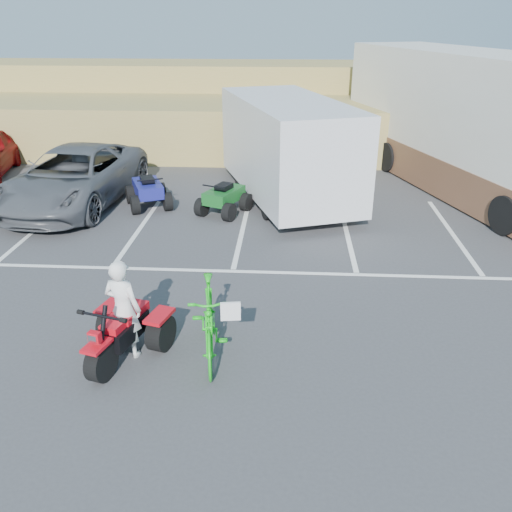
# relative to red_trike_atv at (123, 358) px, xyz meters

# --- Properties ---
(ground) EXTENTS (100.00, 100.00, 0.00)m
(ground) POSITION_rel_red_trike_atv_xyz_m (1.47, 0.97, 0.00)
(ground) COLOR #3C3C3F
(ground) RESTS_ON ground
(parking_stripes) EXTENTS (28.00, 5.16, 0.01)m
(parking_stripes) POSITION_rel_red_trike_atv_xyz_m (2.33, 5.03, 0.00)
(parking_stripes) COLOR white
(parking_stripes) RESTS_ON ground
(grass_embankment) EXTENTS (40.00, 8.50, 3.10)m
(grass_embankment) POSITION_rel_red_trike_atv_xyz_m (1.47, 16.45, 1.42)
(grass_embankment) COLOR olive
(grass_embankment) RESTS_ON ground
(red_trike_atv) EXTENTS (1.64, 1.92, 1.07)m
(red_trike_atv) POSITION_rel_red_trike_atv_xyz_m (0.00, 0.00, 0.00)
(red_trike_atv) COLOR red
(red_trike_atv) RESTS_ON ground
(rider) EXTENTS (0.71, 0.56, 1.70)m
(rider) POSITION_rel_red_trike_atv_xyz_m (0.04, 0.14, 0.85)
(rider) COLOR white
(rider) RESTS_ON ground
(green_dirt_bike) EXTENTS (0.90, 2.21, 1.29)m
(green_dirt_bike) POSITION_rel_red_trike_atv_xyz_m (1.41, 0.23, 0.64)
(green_dirt_bike) COLOR #14BF19
(green_dirt_bike) RESTS_ON ground
(grey_pickup) EXTENTS (3.22, 6.06, 1.62)m
(grey_pickup) POSITION_rel_red_trike_atv_xyz_m (-3.59, 7.66, 0.81)
(grey_pickup) COLOR #4D5056
(grey_pickup) RESTS_ON ground
(cargo_trailer) EXTENTS (4.42, 6.75, 2.93)m
(cargo_trailer) POSITION_rel_red_trike_atv_xyz_m (2.58, 8.53, 1.58)
(cargo_trailer) COLOR silver
(cargo_trailer) RESTS_ON ground
(rv_motorhome) EXTENTS (6.37, 11.63, 4.07)m
(rv_motorhome) POSITION_rel_red_trike_atv_xyz_m (8.17, 10.16, 1.77)
(rv_motorhome) COLOR silver
(rv_motorhome) RESTS_ON ground
(quad_atv_blue) EXTENTS (1.64, 1.84, 0.99)m
(quad_atv_blue) POSITION_rel_red_trike_atv_xyz_m (-1.41, 7.52, 0.00)
(quad_atv_blue) COLOR navy
(quad_atv_blue) RESTS_ON ground
(quad_atv_green) EXTENTS (1.59, 1.77, 0.95)m
(quad_atv_green) POSITION_rel_red_trike_atv_xyz_m (0.85, 7.10, 0.00)
(quad_atv_green) COLOR #13531C
(quad_atv_green) RESTS_ON ground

